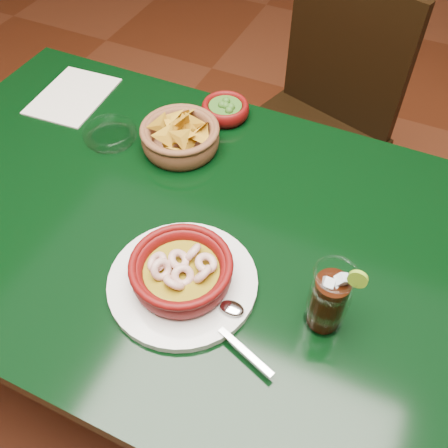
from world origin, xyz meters
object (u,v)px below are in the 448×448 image
at_px(dining_table, 168,244).
at_px(chip_basket, 180,137).
at_px(shrimp_plate, 182,274).
at_px(dining_chair, 314,125).
at_px(cola_drink, 329,299).

xyz_separation_m(dining_table, chip_basket, (-0.06, 0.19, 0.13)).
distance_m(dining_table, chip_basket, 0.24).
xyz_separation_m(dining_table, shrimp_plate, (0.11, -0.13, 0.13)).
distance_m(dining_table, dining_chair, 0.73).
height_order(chip_basket, cola_drink, cola_drink).
height_order(dining_chair, shrimp_plate, dining_chair).
xyz_separation_m(dining_chair, cola_drink, (0.24, -0.80, 0.32)).
bearing_deg(cola_drink, dining_table, 164.91).
distance_m(chip_basket, cola_drink, 0.51).
relative_size(dining_table, shrimp_plate, 3.54).
height_order(dining_chair, cola_drink, same).
relative_size(dining_chair, chip_basket, 4.44).
bearing_deg(dining_chair, dining_table, -99.01).
relative_size(chip_basket, cola_drink, 1.29).
xyz_separation_m(shrimp_plate, cola_drink, (0.24, 0.03, 0.04)).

